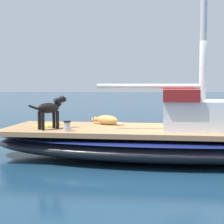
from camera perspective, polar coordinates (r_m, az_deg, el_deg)
name	(u,v)px	position (r m, az deg, el deg)	size (l,w,h in m)	color
ground_plane	(158,159)	(7.86, 7.37, -7.36)	(120.00, 120.00, 0.00)	navy
sailboat_main	(158,143)	(7.80, 7.40, -4.95)	(3.53, 7.52, 0.66)	black
cabin_house	(213,113)	(7.77, 15.71, -0.13)	(1.70, 2.40, 0.84)	silver
dog_tan	(106,120)	(8.38, -0.99, -1.27)	(0.66, 0.80, 0.22)	tan
dog_black	(50,109)	(7.65, -9.81, 0.47)	(0.71, 0.73, 0.70)	black
deck_winch	(67,126)	(7.28, -7.14, -2.26)	(0.16, 0.16, 0.21)	#B7B7BC
coiled_rope	(116,124)	(8.38, 0.66, -1.86)	(0.32, 0.32, 0.04)	beige
deck_towel	(48,125)	(8.22, -10.17, -2.10)	(0.56, 0.36, 0.03)	#D8D14C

